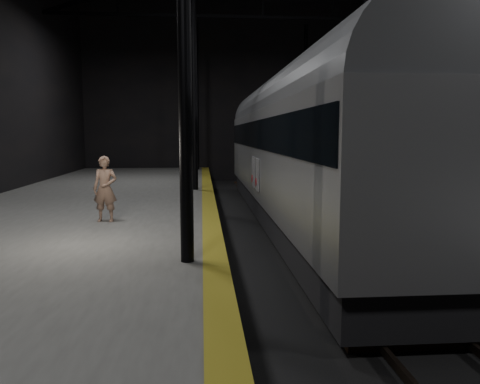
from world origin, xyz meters
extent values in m
plane|color=black|center=(0.00, 0.00, 0.00)|extent=(44.00, 44.00, 0.00)
cube|color=#51514E|center=(-7.50, 0.00, 0.50)|extent=(9.00, 43.80, 1.00)
cube|color=olive|center=(-3.25, 0.00, 1.00)|extent=(0.50, 43.80, 0.01)
cube|color=#3F3328|center=(-0.72, 0.00, 0.17)|extent=(0.08, 43.00, 0.14)
cube|color=#3F3328|center=(0.72, 0.00, 0.17)|extent=(0.08, 43.00, 0.14)
cube|color=black|center=(0.00, 0.00, 0.06)|extent=(2.40, 42.00, 0.12)
cylinder|color=black|center=(-3.80, 8.00, 6.00)|extent=(0.26, 0.26, 10.00)
cylinder|color=black|center=(3.80, 8.00, 6.00)|extent=(0.26, 0.26, 10.00)
cylinder|color=black|center=(-3.80, 20.00, 6.00)|extent=(0.26, 0.26, 10.00)
cylinder|color=black|center=(3.80, 20.00, 6.00)|extent=(0.26, 0.26, 10.00)
cube|color=black|center=(0.00, 14.00, 10.00)|extent=(23.60, 0.15, 0.18)
cube|color=#A6A8AE|center=(0.00, 4.08, 2.73)|extent=(3.10, 21.40, 3.21)
cube|color=black|center=(0.00, 4.08, 0.72)|extent=(2.83, 20.97, 0.91)
cube|color=black|center=(0.00, 4.08, 3.48)|extent=(3.17, 21.07, 0.96)
cylinder|color=slate|center=(0.00, 4.08, 4.33)|extent=(3.04, 21.18, 3.04)
cube|color=black|center=(0.00, -3.41, 0.32)|extent=(1.93, 2.35, 0.37)
cube|color=black|center=(0.00, 11.57, 0.32)|extent=(1.93, 2.35, 0.37)
cube|color=silver|center=(-1.58, 3.01, 2.09)|extent=(0.04, 0.80, 1.12)
cube|color=silver|center=(-1.58, 4.29, 2.09)|extent=(0.04, 0.80, 1.12)
cylinder|color=#A7141D|center=(-1.60, 3.20, 1.82)|extent=(0.03, 0.28, 0.28)
cylinder|color=#A7141D|center=(-1.60, 4.49, 1.82)|extent=(0.03, 0.28, 0.28)
imported|color=#9A745E|center=(-6.25, 0.46, 1.94)|extent=(0.73, 0.53, 1.88)
camera|label=1|loc=(-3.50, -13.03, 3.49)|focal=35.00mm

